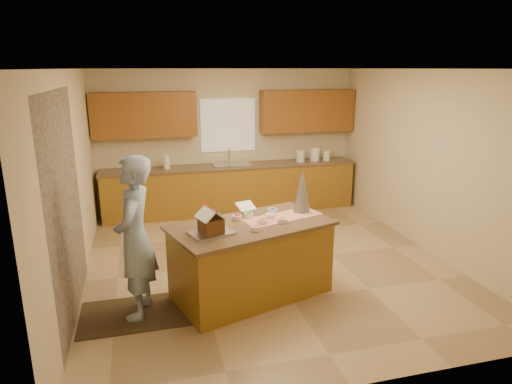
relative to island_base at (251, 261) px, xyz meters
The scene contains 28 objects.
floor 1.10m from the island_base, 63.71° to the left, with size 5.50×5.50×0.00m, color tan.
ceiling 2.47m from the island_base, 63.71° to the left, with size 5.50×5.50×0.00m, color silver.
wall_back 3.79m from the island_base, 83.05° to the left, with size 5.50×5.50×0.00m, color beige.
wall_front 2.11m from the island_base, 76.47° to the right, with size 5.50×5.50×0.00m, color beige.
wall_left 2.42m from the island_base, 156.34° to the left, with size 5.50×5.50×0.00m, color beige.
wall_right 3.21m from the island_base, 17.00° to the left, with size 5.50×5.50×0.00m, color beige.
stone_accent 2.19m from the island_base, behind, with size 2.50×2.50×0.00m, color gray.
window_curtain 3.84m from the island_base, 82.99° to the left, with size 1.05×0.03×1.00m, color white.
back_counter_base 3.38m from the island_base, 82.44° to the left, with size 4.80×0.60×0.88m, color olive.
back_counter_top 3.41m from the island_base, 82.44° to the left, with size 4.85×0.63×0.04m, color brown.
upper_cabinet_left 3.92m from the island_base, 107.66° to the left, with size 1.85×0.35×0.80m, color brown.
upper_cabinet_right 4.26m from the island_base, 60.11° to the left, with size 1.85×0.35×0.80m, color brown.
sink 3.41m from the island_base, 82.44° to the left, with size 0.70×0.45×0.12m, color silver.
faucet 3.61m from the island_base, 82.82° to the left, with size 0.03×0.03×0.28m, color silver.
island_base is the anchor object (origin of this frame).
island_top 0.46m from the island_base, ahead, with size 1.90×0.99×0.04m, color brown.
table_runner 0.67m from the island_base, 17.44° to the left, with size 1.01×0.36×0.01m, color red.
baking_tray 0.75m from the island_base, 157.36° to the right, with size 0.46×0.34×0.03m, color silver.
cookbook 0.71m from the island_base, 85.90° to the left, with size 0.22×0.02×0.18m, color white.
tinsel_tree 1.10m from the island_base, 21.11° to the left, with size 0.22×0.22×0.55m, color silver.
rug 1.46m from the island_base, behind, with size 1.24×0.81×0.01m, color black.
boy 1.42m from the island_base, behind, with size 0.67×0.44×1.82m, color #8FA7CB.
canister_a 3.87m from the island_base, 61.20° to the left, with size 0.16×0.16×0.22m, color white.
canister_b 4.02m from the island_base, 57.42° to the left, with size 0.18×0.18×0.26m, color white.
canister_c 4.16m from the island_base, 54.42° to the left, with size 0.14×0.14×0.20m, color white.
paper_towel 3.49m from the island_base, 102.87° to the left, with size 0.11×0.11×0.24m, color white.
gingerbread_house 0.83m from the island_base, 157.36° to the right, with size 0.35×0.35×0.28m.
candy_bowls 0.54m from the island_base, 30.56° to the left, with size 0.62×0.70×0.06m.
Camera 1 is at (-1.66, -5.79, 2.71)m, focal length 31.57 mm.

